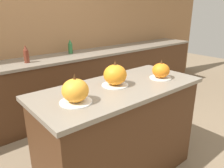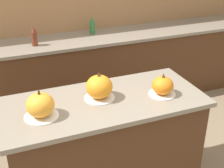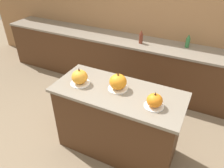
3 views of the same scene
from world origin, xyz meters
The scene contains 8 objects.
wall_back centered at (0.00, 1.83, 1.25)m, with size 8.00×0.06×2.50m.
kitchen_island centered at (0.00, 0.00, 0.46)m, with size 1.48×0.66×0.91m.
back_counter centered at (0.00, 1.50, 0.45)m, with size 6.00×0.60×0.89m.
pumpkin_cake_left centered at (-0.46, -0.05, 0.99)m, with size 0.23×0.23×0.21m.
pumpkin_cake_center centered at (-0.02, 0.04, 1.00)m, with size 0.22×0.22×0.21m.
pumpkin_cake_right centered at (0.43, -0.08, 0.98)m, with size 0.20×0.20×0.18m.
bottle_tall centered at (-0.26, 1.44, 0.99)m, with size 0.06×0.06×0.22m.
bottle_short centered at (0.45, 1.61, 0.99)m, with size 0.06×0.06×0.21m.
Camera 2 is at (-0.67, -1.84, 2.02)m, focal length 50.00 mm.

